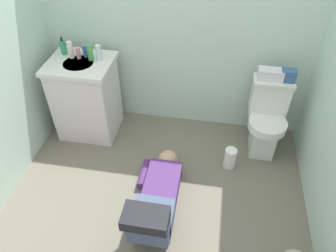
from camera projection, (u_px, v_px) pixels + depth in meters
ground_plane at (159, 187)px, 2.92m from camera, size 3.06×2.93×0.04m
wall_back at (178, 12)px, 2.86m from camera, size 2.72×0.08×2.40m
toilet at (266, 119)px, 3.04m from camera, size 0.36×0.46×0.75m
vanity_cabinet at (86, 97)px, 3.21m from camera, size 0.60×0.52×0.82m
faucet at (84, 50)px, 3.02m from camera, size 0.02×0.02×0.10m
person_plumber at (157, 200)px, 2.58m from camera, size 0.39×1.06×0.52m
tissue_box at (271, 74)px, 2.82m from camera, size 0.22×0.11×0.10m
toiletry_bag at (288, 75)px, 2.80m from camera, size 0.12×0.09×0.11m
soap_dispenser at (63, 47)px, 3.01m from camera, size 0.06×0.06×0.17m
bottle_white at (70, 50)px, 2.95m from camera, size 0.05×0.05×0.16m
bottle_pink at (78, 53)px, 2.96m from camera, size 0.04×0.04×0.11m
bottle_blue at (85, 51)px, 2.98m from camera, size 0.04×0.04×0.11m
bottle_green at (90, 52)px, 2.92m from camera, size 0.05×0.05×0.15m
bottle_clear at (99, 53)px, 2.93m from camera, size 0.05×0.05×0.15m
paper_towel_roll at (230, 158)px, 3.01m from camera, size 0.11×0.11×0.21m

